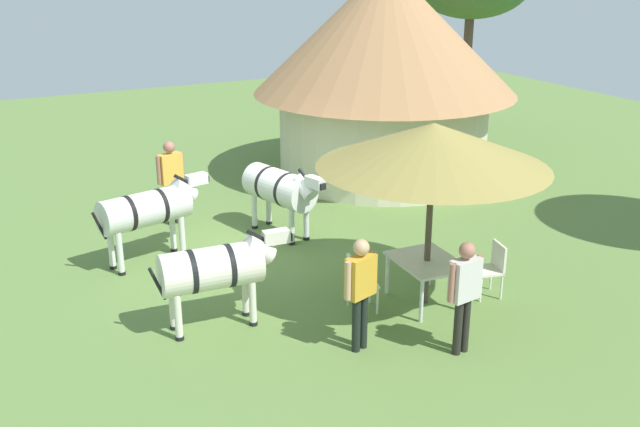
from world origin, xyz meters
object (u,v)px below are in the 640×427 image
at_px(thatched_hut, 385,62).
at_px(zebra_toward_hut, 148,210).
at_px(guest_behind_table, 464,288).
at_px(standing_watcher, 171,175).
at_px(patio_chair_near_hut, 358,280).
at_px(patio_dining_table, 427,265).
at_px(zebra_by_umbrella, 281,188).
at_px(guest_beside_umbrella, 361,285).
at_px(zebra_nearest_camera, 215,269).
at_px(shade_umbrella, 433,145).
at_px(patio_chair_west_end, 492,266).

height_order(thatched_hut, zebra_toward_hut, thatched_hut).
bearing_deg(guest_behind_table, standing_watcher, 98.55).
xyz_separation_m(patio_chair_near_hut, standing_watcher, (-5.11, -1.42, 0.53)).
distance_m(patio_dining_table, zebra_by_umbrella, 3.87).
relative_size(guest_beside_umbrella, zebra_nearest_camera, 0.77).
bearing_deg(zebra_toward_hut, guest_behind_table, 17.24).
bearing_deg(patio_chair_near_hut, guest_behind_table, 33.36).
bearing_deg(standing_watcher, guest_beside_umbrella, 83.26).
bearing_deg(patio_dining_table, zebra_nearest_camera, -103.57).
relative_size(thatched_hut, zebra_nearest_camera, 2.93).
distance_m(patio_dining_table, guest_behind_table, 1.61).
distance_m(shade_umbrella, standing_watcher, 6.14).
distance_m(shade_umbrella, zebra_toward_hut, 5.27).
bearing_deg(patio_chair_near_hut, patio_chair_west_end, 89.71).
xyz_separation_m(thatched_hut, zebra_toward_hut, (2.79, -6.65, -1.80)).
xyz_separation_m(standing_watcher, zebra_by_umbrella, (1.60, 1.72, -0.08)).
xyz_separation_m(guest_behind_table, zebra_by_umbrella, (-5.28, -0.35, -0.04)).
xyz_separation_m(patio_chair_near_hut, guest_behind_table, (1.77, 0.65, 0.48)).
height_order(patio_dining_table, patio_chair_west_end, patio_chair_west_end).
height_order(patio_dining_table, zebra_toward_hut, zebra_toward_hut).
bearing_deg(guest_beside_umbrella, zebra_by_umbrella, -118.47).
height_order(shade_umbrella, guest_beside_umbrella, shade_umbrella).
relative_size(guest_behind_table, zebra_toward_hut, 0.74).
xyz_separation_m(thatched_hut, guest_behind_table, (7.92, -3.63, -1.80)).
distance_m(patio_chair_west_end, zebra_toward_hut, 6.03).
height_order(shade_umbrella, zebra_toward_hut, shade_umbrella).
bearing_deg(patio_chair_west_end, shade_umbrella, 90.00).
height_order(shade_umbrella, zebra_by_umbrella, shade_umbrella).
bearing_deg(zebra_nearest_camera, guest_behind_table, 54.64).
bearing_deg(guest_behind_table, shade_umbrella, 64.82).
relative_size(patio_chair_near_hut, guest_behind_table, 0.54).
relative_size(shade_umbrella, patio_chair_west_end, 3.93).
height_order(patio_chair_near_hut, guest_beside_umbrella, guest_beside_umbrella).
distance_m(guest_beside_umbrella, zebra_by_umbrella, 4.63).
bearing_deg(thatched_hut, guest_beside_umbrella, -34.00).
relative_size(shade_umbrella, zebra_toward_hut, 1.56).
distance_m(guest_behind_table, zebra_nearest_camera, 3.60).
bearing_deg(zebra_toward_hut, patio_chair_near_hut, 21.93).
height_order(patio_chair_near_hut, zebra_by_umbrella, zebra_by_umbrella).
bearing_deg(patio_chair_west_end, guest_beside_umbrella, 114.09).
bearing_deg(zebra_by_umbrella, patio_chair_near_hut, 70.61).
height_order(thatched_hut, shade_umbrella, thatched_hut).
bearing_deg(zebra_nearest_camera, zebra_toward_hut, -171.15).
distance_m(patio_chair_west_end, zebra_nearest_camera, 4.49).
bearing_deg(patio_chair_west_end, zebra_nearest_camera, 90.22).
bearing_deg(guest_beside_umbrella, zebra_nearest_camera, -62.52).
xyz_separation_m(patio_chair_west_end, standing_watcher, (-5.64, -3.63, 0.53)).
distance_m(shade_umbrella, zebra_nearest_camera, 3.72).
height_order(guest_behind_table, zebra_toward_hut, guest_behind_table).
relative_size(shade_umbrella, zebra_by_umbrella, 1.62).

